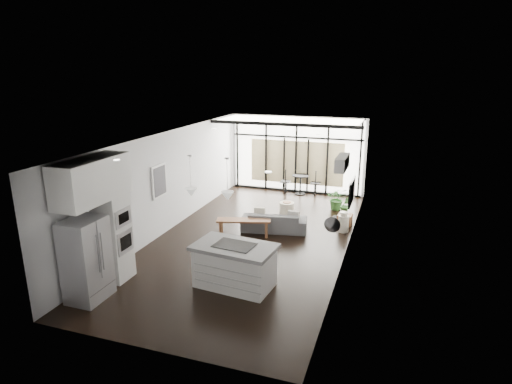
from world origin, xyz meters
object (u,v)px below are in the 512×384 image
Objects in this scene: fridge at (86,260)px; milk_can at (344,222)px; island at (235,266)px; console_bench at (244,228)px; tv at (352,191)px; pouf at (287,208)px; sofa at (274,218)px.

fridge is 2.86× the size of milk_can.
island reaches higher than console_bench.
island is at bearing -119.18° from tv.
island is 1.01× the size of fridge.
fridge is 1.53× the size of tv.
pouf is 2.74m from tv.
milk_can is 1.09m from tv.
milk_can is at bearing 71.71° from island.
fridge is 6.74m from tv.
console_bench is at bearing 33.58° from sofa.
sofa is at bearing 62.79° from fridge.
tv reaches higher than console_bench.
pouf is at bearing 68.88° from fridge.
milk_can is at bearing -27.26° from pouf.
island is 2.96m from fridge.
console_bench is (1.77, 4.12, -0.60)m from fridge.
sofa is at bearing 27.39° from console_bench.
fridge reaches higher than pouf.
island is 2.83m from console_bench.
island is 3.37m from sofa.
sofa is at bearing -175.16° from tv.
console_bench is at bearing 112.56° from island.
tv reaches higher than island.
fridge is 3.62× the size of pouf.
milk_can reaches higher than console_bench.
sofa is at bearing -89.01° from pouf.
tv is (4.55, 4.95, 0.46)m from fridge.
fridge reaches higher than sofa.
console_bench is at bearing -106.85° from pouf.
sofa is 1.52m from pouf.
island reaches higher than milk_can.
island reaches higher than sofa.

